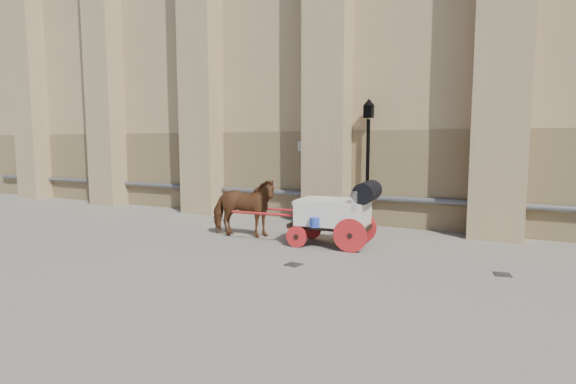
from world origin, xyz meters
The scene contains 6 objects.
ground centered at (0.00, 0.00, 0.00)m, with size 90.00×90.00×0.00m, color slate.
horse centered at (-2.26, 0.63, 0.82)m, with size 0.89×1.95×1.64m, color brown.
carriage centered at (0.48, 0.81, 0.90)m, with size 3.89×1.46×1.67m.
street_lamp centered at (0.32, 3.72, 2.11)m, with size 0.37×0.37×3.95m.
drain_grate_near centered at (0.29, -1.31, 0.01)m, with size 0.32×0.32×0.01m, color black.
drain_grate_far centered at (4.31, -0.04, 0.01)m, with size 0.32×0.32×0.01m, color black.
Camera 1 is at (4.54, -9.73, 2.62)m, focal length 28.00 mm.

